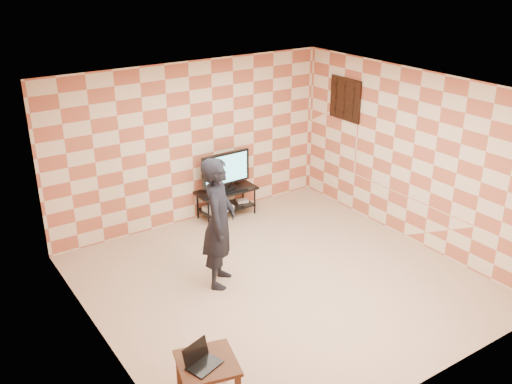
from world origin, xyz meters
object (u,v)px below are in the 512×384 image
tv (226,169)px  person (219,223)px  tv_stand (226,196)px  side_table (207,369)px

tv → person: person is taller
tv_stand → tv: tv is taller
tv → side_table: 4.47m
side_table → tv_stand: bearing=56.4°
tv → person: (-1.19, -1.80, 0.05)m
side_table → person: 2.35m
tv → side_table: size_ratio=1.29×
tv → side_table: (-2.46, -3.71, -0.46)m
tv_stand → side_table: same height
side_table → person: person is taller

